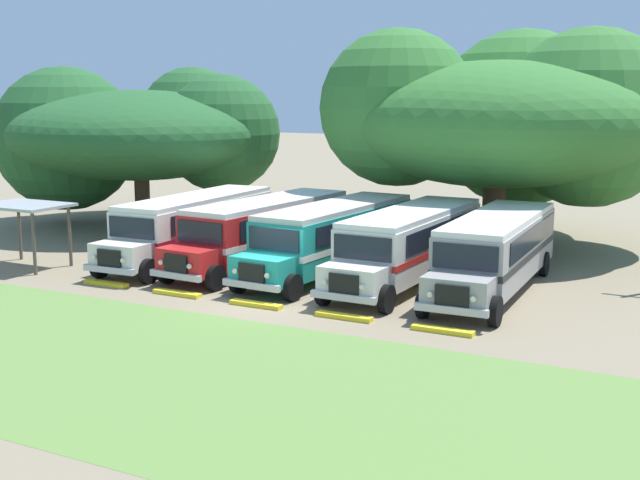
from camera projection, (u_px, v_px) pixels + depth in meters
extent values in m
plane|color=#84755B|center=(266.00, 302.00, 29.33)|extent=(220.00, 220.00, 0.00)
cube|color=olive|center=(124.00, 362.00, 22.79)|extent=(80.00, 10.42, 0.01)
cube|color=silver|center=(197.00, 224.00, 37.02)|extent=(2.82, 9.28, 2.10)
cube|color=maroon|center=(198.00, 227.00, 37.05)|extent=(2.85, 9.30, 0.24)
cube|color=black|center=(225.00, 214.00, 36.66)|extent=(0.32, 8.00, 0.80)
cube|color=black|center=(178.00, 210.00, 37.74)|extent=(0.32, 8.00, 0.80)
cube|color=silver|center=(197.00, 198.00, 36.82)|extent=(2.74, 9.18, 0.22)
cube|color=silver|center=(122.00, 256.00, 32.42)|extent=(2.25, 1.48, 1.05)
cube|color=black|center=(109.00, 259.00, 31.76)|extent=(1.10, 0.14, 0.70)
cube|color=#B7B7BC|center=(109.00, 270.00, 31.80)|extent=(2.41, 0.28, 0.24)
cube|color=black|center=(131.00, 228.00, 32.83)|extent=(2.20, 0.14, 0.84)
cube|color=maroon|center=(250.00, 213.00, 41.14)|extent=(0.90, 0.09, 1.30)
sphere|color=#EAE5C6|center=(123.00, 260.00, 31.41)|extent=(0.20, 0.20, 0.20)
sphere|color=#EAE5C6|center=(94.00, 257.00, 32.01)|extent=(0.20, 0.20, 0.20)
cylinder|color=black|center=(148.00, 271.00, 32.08)|extent=(0.32, 1.01, 1.00)
cylinder|color=black|center=(100.00, 266.00, 33.11)|extent=(0.32, 1.01, 1.00)
cylinder|color=black|center=(255.00, 238.00, 39.35)|extent=(0.32, 1.01, 1.00)
cylinder|color=black|center=(212.00, 235.00, 40.38)|extent=(0.32, 1.01, 1.00)
cube|color=red|center=(269.00, 229.00, 35.71)|extent=(3.15, 9.35, 2.10)
cube|color=white|center=(269.00, 232.00, 35.74)|extent=(3.18, 9.38, 0.24)
cube|color=black|center=(297.00, 219.00, 35.21)|extent=(0.61, 7.98, 0.80)
cube|color=black|center=(250.00, 214.00, 36.53)|extent=(0.61, 7.98, 0.80)
cube|color=silver|center=(269.00, 202.00, 35.51)|extent=(3.06, 9.25, 0.22)
cube|color=red|center=(189.00, 261.00, 31.37)|extent=(2.29, 1.55, 1.05)
cube|color=black|center=(176.00, 264.00, 30.75)|extent=(1.10, 0.18, 0.70)
cube|color=#B7B7BC|center=(175.00, 276.00, 30.79)|extent=(2.41, 0.37, 0.24)
cube|color=black|center=(200.00, 232.00, 31.75)|extent=(2.20, 0.22, 0.84)
cube|color=white|center=(325.00, 217.00, 39.59)|extent=(0.90, 0.12, 1.30)
sphere|color=#EAE5C6|center=(189.00, 266.00, 30.34)|extent=(0.20, 0.20, 0.20)
sphere|color=#EAE5C6|center=(161.00, 262.00, 31.07)|extent=(0.20, 0.20, 0.20)
cylinder|color=black|center=(215.00, 278.00, 30.92)|extent=(0.35, 1.02, 1.00)
cylinder|color=black|center=(167.00, 271.00, 32.17)|extent=(0.35, 1.02, 1.00)
cylinder|color=black|center=(329.00, 244.00, 37.78)|extent=(0.35, 1.02, 1.00)
cylinder|color=black|center=(285.00, 240.00, 39.03)|extent=(0.35, 1.02, 1.00)
cube|color=teal|center=(337.00, 235.00, 34.20)|extent=(3.03, 9.33, 2.10)
cube|color=white|center=(337.00, 239.00, 34.23)|extent=(3.06, 9.35, 0.24)
cube|color=black|center=(367.00, 224.00, 33.72)|extent=(0.50, 7.99, 0.80)
cube|color=black|center=(314.00, 219.00, 35.01)|extent=(0.50, 7.99, 0.80)
cube|color=beige|center=(337.00, 207.00, 34.00)|extent=(2.94, 9.22, 0.22)
cube|color=teal|center=(264.00, 270.00, 29.83)|extent=(2.28, 1.52, 1.05)
cube|color=black|center=(252.00, 273.00, 29.20)|extent=(1.10, 0.16, 0.70)
cube|color=#B7B7BC|center=(251.00, 285.00, 29.24)|extent=(2.41, 0.34, 0.24)
cube|color=black|center=(274.00, 239.00, 30.21)|extent=(2.20, 0.19, 0.84)
cube|color=white|center=(386.00, 222.00, 38.12)|extent=(0.90, 0.11, 1.30)
sphere|color=#EAE5C6|center=(267.00, 276.00, 28.80)|extent=(0.20, 0.20, 0.20)
sphere|color=#EAE5C6|center=(235.00, 271.00, 29.51)|extent=(0.20, 0.20, 0.20)
cylinder|color=black|center=(293.00, 288.00, 29.39)|extent=(0.34, 1.01, 1.00)
cylinder|color=black|center=(239.00, 280.00, 30.61)|extent=(0.34, 1.01, 1.00)
cylinder|color=black|center=(394.00, 251.00, 36.31)|extent=(0.34, 1.01, 1.00)
cylinder|color=black|center=(347.00, 245.00, 37.53)|extent=(0.34, 1.01, 1.00)
cube|color=silver|center=(413.00, 241.00, 32.62)|extent=(2.64, 9.24, 2.10)
cube|color=red|center=(413.00, 246.00, 32.65)|extent=(2.67, 9.26, 0.24)
cube|color=black|center=(446.00, 230.00, 32.20)|extent=(0.16, 8.00, 0.80)
cube|color=black|center=(387.00, 225.00, 33.39)|extent=(0.16, 8.00, 0.80)
cube|color=silver|center=(414.00, 212.00, 32.42)|extent=(2.56, 9.14, 0.22)
cube|color=silver|center=(353.00, 281.00, 28.14)|extent=(2.22, 1.43, 1.05)
cube|color=black|center=(344.00, 284.00, 27.49)|extent=(1.10, 0.12, 0.70)
cube|color=#B7B7BC|center=(343.00, 297.00, 27.53)|extent=(2.40, 0.24, 0.24)
cube|color=black|center=(362.00, 248.00, 28.54)|extent=(2.20, 0.09, 0.84)
cube|color=red|center=(452.00, 228.00, 36.63)|extent=(0.90, 0.07, 1.30)
sphere|color=#EAE5C6|center=(362.00, 287.00, 27.12)|extent=(0.20, 0.20, 0.20)
sphere|color=#EAE5C6|center=(325.00, 282.00, 27.78)|extent=(0.20, 0.20, 0.20)
cylinder|color=black|center=(387.00, 299.00, 27.75)|extent=(0.29, 1.00, 1.00)
cylinder|color=black|center=(324.00, 291.00, 28.88)|extent=(0.29, 1.00, 1.00)
cylinder|color=black|center=(466.00, 257.00, 34.83)|extent=(0.29, 1.00, 1.00)
cylinder|color=black|center=(413.00, 252.00, 35.97)|extent=(0.29, 1.00, 1.00)
cube|color=#9E9993|center=(498.00, 248.00, 31.15)|extent=(2.87, 9.29, 2.10)
cube|color=#282828|center=(498.00, 253.00, 31.18)|extent=(2.90, 9.31, 0.24)
cube|color=black|center=(534.00, 237.00, 30.79)|extent=(0.36, 8.00, 0.80)
cube|color=black|center=(468.00, 232.00, 31.87)|extent=(0.36, 8.00, 0.80)
cube|color=silver|center=(499.00, 218.00, 30.95)|extent=(2.78, 9.19, 0.22)
cube|color=#9E9993|center=(458.00, 292.00, 26.54)|extent=(2.25, 1.49, 1.05)
cube|color=black|center=(452.00, 296.00, 25.88)|extent=(1.10, 0.14, 0.70)
cube|color=#B7B7BC|center=(451.00, 310.00, 25.92)|extent=(2.41, 0.30, 0.24)
cube|color=black|center=(465.00, 257.00, 26.95)|extent=(2.20, 0.15, 0.84)
cube|color=#282828|center=(524.00, 233.00, 35.28)|extent=(0.90, 0.10, 1.30)
sphere|color=#EAE5C6|center=(473.00, 299.00, 25.53)|extent=(0.20, 0.20, 0.20)
sphere|color=#EAE5C6|center=(430.00, 294.00, 26.13)|extent=(0.20, 0.20, 0.20)
cylinder|color=black|center=(495.00, 311.00, 26.21)|extent=(0.32, 1.01, 1.00)
cylinder|color=black|center=(423.00, 303.00, 27.23)|extent=(0.32, 1.01, 1.00)
cylinder|color=black|center=(544.00, 264.00, 33.50)|extent=(0.32, 1.01, 1.00)
cylinder|color=black|center=(486.00, 259.00, 34.51)|extent=(0.32, 1.01, 1.00)
cube|color=yellow|center=(106.00, 284.00, 31.89)|extent=(2.00, 0.36, 0.15)
cube|color=yellow|center=(177.00, 293.00, 30.32)|extent=(2.00, 0.36, 0.15)
cube|color=yellow|center=(256.00, 304.00, 28.75)|extent=(2.00, 0.36, 0.15)
cube|color=yellow|center=(344.00, 317.00, 27.18)|extent=(2.00, 0.36, 0.15)
cube|color=yellow|center=(443.00, 330.00, 25.61)|extent=(2.00, 0.36, 0.15)
cylinder|color=brown|center=(494.00, 209.00, 39.60)|extent=(1.09, 1.09, 3.68)
ellipsoid|color=#33702D|center=(497.00, 124.00, 38.88)|extent=(15.06, 12.88, 5.93)
sphere|color=#33702D|center=(589.00, 118.00, 38.47)|extent=(8.39, 8.39, 8.39)
sphere|color=#33702D|center=(398.00, 108.00, 39.60)|extent=(7.57, 7.57, 7.57)
sphere|color=#33702D|center=(522.00, 118.00, 42.95)|extent=(9.18, 9.18, 9.18)
cylinder|color=brown|center=(142.00, 197.00, 46.27)|extent=(0.85, 0.85, 3.22)
ellipsoid|color=#235628|center=(140.00, 135.00, 45.66)|extent=(14.20, 14.20, 4.92)
sphere|color=#235628|center=(221.00, 133.00, 45.27)|extent=(6.46, 6.46, 6.46)
sphere|color=#235628|center=(66.00, 139.00, 46.51)|extent=(8.09, 8.09, 8.09)
sphere|color=#235628|center=(193.00, 121.00, 49.86)|extent=(6.53, 6.53, 6.53)
cylinder|color=brown|center=(34.00, 244.00, 33.54)|extent=(0.14, 0.14, 2.60)
cylinder|color=brown|center=(70.00, 236.00, 35.29)|extent=(0.14, 0.14, 2.60)
cylinder|color=brown|center=(20.00, 231.00, 36.66)|extent=(0.14, 0.14, 2.60)
cube|color=#9EA3A8|center=(24.00, 205.00, 34.86)|extent=(3.60, 2.60, 0.12)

